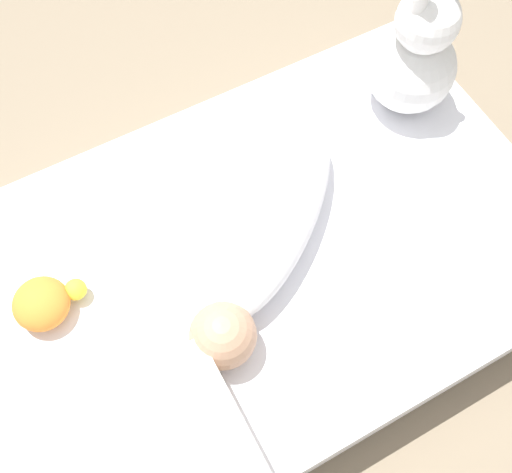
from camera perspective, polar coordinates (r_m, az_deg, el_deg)
name	(u,v)px	position (r m, az deg, el deg)	size (l,w,h in m)	color
ground_plane	(238,294)	(1.46, -1.75, -5.50)	(12.00, 12.00, 0.00)	#7A6B56
bed_mattress	(237,280)	(1.38, -1.85, -4.19)	(1.46, 0.86, 0.18)	white
swaddled_baby	(268,235)	(1.26, 1.13, 0.11)	(0.54, 0.47, 0.13)	white
pillow	(165,465)	(1.15, -8.66, -20.68)	(0.32, 0.34, 0.10)	white
bunny_plush	(415,57)	(1.48, 14.93, 16.16)	(0.21, 0.21, 0.39)	white
turtle_plush	(44,303)	(1.30, -19.52, -5.95)	(0.15, 0.12, 0.08)	orange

